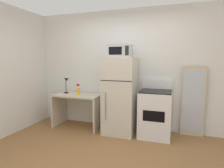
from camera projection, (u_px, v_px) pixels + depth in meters
ground_plane at (99, 166)px, 2.63m from camera, size 12.00×12.00×0.00m
wall_back_white at (128, 70)px, 4.06m from camera, size 5.00×0.10×2.60m
desk at (78, 104)px, 4.15m from camera, size 1.06×0.59×0.75m
desk_lamp at (66, 83)px, 4.21m from camera, size 0.14×0.12×0.35m
spray_bottle at (78, 91)px, 3.99m from camera, size 0.06×0.06×0.25m
refrigerator at (120, 96)px, 3.78m from camera, size 0.63×0.67×1.56m
microwave at (120, 51)px, 3.64m from camera, size 0.46×0.35×0.26m
oven_range at (155, 113)px, 3.62m from camera, size 0.61×0.61×1.10m
leaning_mirror at (193, 102)px, 3.60m from camera, size 0.44×0.03×1.40m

